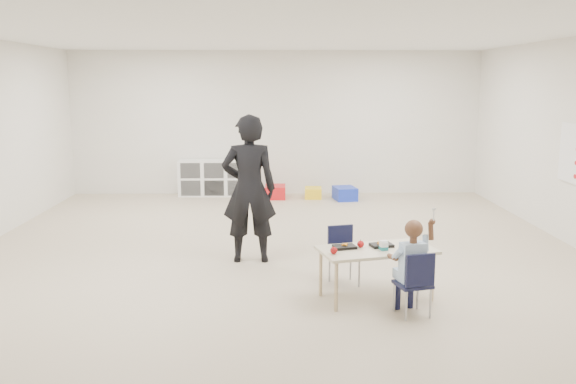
{
  "coord_description": "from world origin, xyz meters",
  "views": [
    {
      "loc": [
        -0.03,
        -7.51,
        2.19
      ],
      "look_at": [
        0.14,
        -0.08,
        0.85
      ],
      "focal_mm": 38.0,
      "sensor_mm": 36.0,
      "label": 1
    }
  ],
  "objects_px": {
    "cubby_shelf": "(215,178)",
    "adult": "(249,189)",
    "child": "(413,264)",
    "chair_near": "(413,283)",
    "table": "(376,273)"
  },
  "relations": [
    {
      "from": "cubby_shelf",
      "to": "adult",
      "type": "bearing_deg",
      "value": -79.13
    },
    {
      "from": "table",
      "to": "chair_near",
      "type": "height_order",
      "value": "chair_near"
    },
    {
      "from": "chair_near",
      "to": "adult",
      "type": "height_order",
      "value": "adult"
    },
    {
      "from": "child",
      "to": "adult",
      "type": "distance_m",
      "value": 2.48
    },
    {
      "from": "chair_near",
      "to": "child",
      "type": "distance_m",
      "value": 0.18
    },
    {
      "from": "child",
      "to": "cubby_shelf",
      "type": "xyz_separation_m",
      "value": [
        -2.48,
        6.29,
        -0.15
      ]
    },
    {
      "from": "child",
      "to": "cubby_shelf",
      "type": "height_order",
      "value": "child"
    },
    {
      "from": "table",
      "to": "chair_near",
      "type": "bearing_deg",
      "value": -73.59
    },
    {
      "from": "chair_near",
      "to": "adult",
      "type": "bearing_deg",
      "value": 116.93
    },
    {
      "from": "chair_near",
      "to": "cubby_shelf",
      "type": "bearing_deg",
      "value": 96.85
    },
    {
      "from": "child",
      "to": "cubby_shelf",
      "type": "bearing_deg",
      "value": 96.85
    },
    {
      "from": "cubby_shelf",
      "to": "adult",
      "type": "xyz_separation_m",
      "value": [
        0.86,
        -4.46,
        0.56
      ]
    },
    {
      "from": "child",
      "to": "cubby_shelf",
      "type": "relative_size",
      "value": 0.72
    },
    {
      "from": "chair_near",
      "to": "adult",
      "type": "relative_size",
      "value": 0.35
    },
    {
      "from": "adult",
      "to": "cubby_shelf",
      "type": "bearing_deg",
      "value": -81.27
    }
  ]
}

